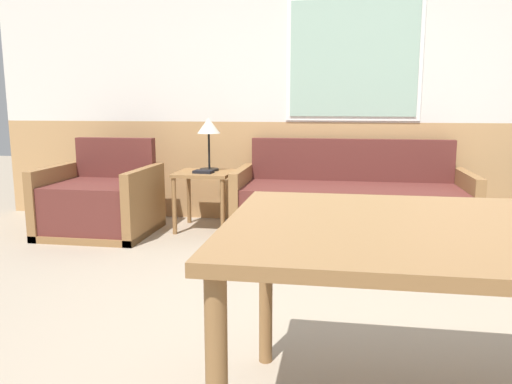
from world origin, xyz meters
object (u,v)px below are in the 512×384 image
at_px(table_lamp, 209,130).
at_px(dining_table, 505,248).
at_px(side_table, 204,182).
at_px(couch, 350,206).
at_px(armchair, 101,204).

height_order(table_lamp, dining_table, table_lamp).
bearing_deg(side_table, couch, -0.06).
bearing_deg(armchair, couch, 2.84).
height_order(couch, table_lamp, table_lamp).
bearing_deg(couch, armchair, -172.53).
height_order(couch, side_table, couch).
bearing_deg(armchair, dining_table, -48.08).
xyz_separation_m(armchair, side_table, (0.89, 0.29, 0.17)).
distance_m(side_table, table_lamp, 0.48).
xyz_separation_m(armchair, dining_table, (2.63, -2.49, 0.43)).
xyz_separation_m(couch, dining_table, (0.41, -2.78, 0.44)).
xyz_separation_m(armchair, table_lamp, (0.91, 0.38, 0.65)).
distance_m(armchair, table_lamp, 1.18).
relative_size(side_table, table_lamp, 1.11).
relative_size(armchair, side_table, 1.71).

